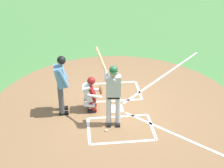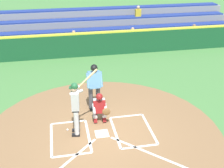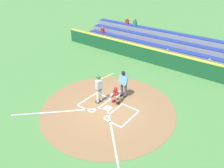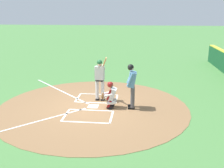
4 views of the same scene
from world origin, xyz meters
name	(u,v)px [view 3 (image 3 of 4)]	position (x,y,z in m)	size (l,w,h in m)	color
ground_plane	(108,108)	(0.00, 0.00, 0.00)	(120.00, 120.00, 0.00)	#4C8442
dirt_circle	(108,108)	(0.00, 0.00, 0.01)	(8.00, 8.00, 0.01)	olive
home_plate_and_chalk	(98,115)	(0.00, 0.88, 0.01)	(7.93, 4.91, 0.01)	white
batter	(99,87)	(0.79, -0.18, 1.10)	(0.98, 0.64, 2.13)	silver
catcher	(116,95)	(-0.06, -0.75, 0.59)	(0.59, 0.63, 1.13)	black
plate_umpire	(124,82)	(0.00, -1.62, 1.08)	(0.59, 0.43, 1.86)	#4C4C51
baseball	(98,98)	(1.11, -0.41, 0.04)	(0.07, 0.07, 0.07)	white
backstop_wall	(164,59)	(0.00, -7.50, 0.65)	(22.00, 0.36, 1.31)	#19512D
bleacher_stand	(177,49)	(0.00, -10.20, 0.71)	(20.00, 3.40, 2.55)	gray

